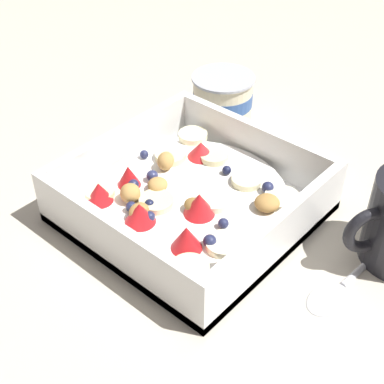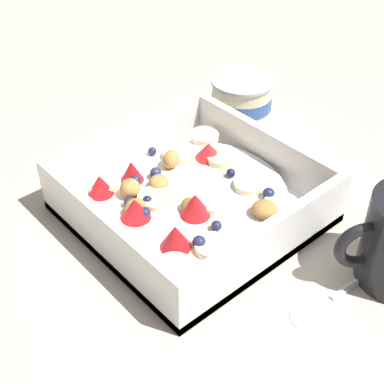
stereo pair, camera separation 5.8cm
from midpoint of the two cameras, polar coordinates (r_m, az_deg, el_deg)
ground_plane at (r=0.58m, az=2.35°, el=-3.79°), size 2.40×2.40×0.00m
fruit_bowl at (r=0.58m, az=2.64°, el=-0.90°), size 0.23×0.23×0.06m
spoon at (r=0.53m, az=17.35°, el=-10.21°), size 0.04×0.17×0.01m
yogurt_cup at (r=0.74m, az=7.36°, el=9.12°), size 0.08×0.08×0.06m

